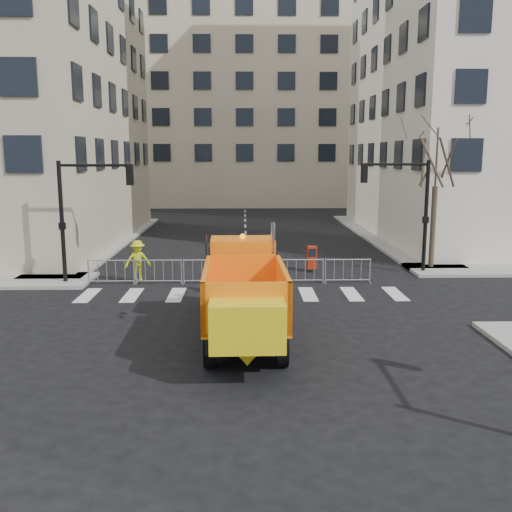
{
  "coord_description": "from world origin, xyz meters",
  "views": [
    {
      "loc": [
        -0.13,
        -17.19,
        5.68
      ],
      "look_at": [
        0.3,
        2.5,
        2.14
      ],
      "focal_mm": 40.0,
      "sensor_mm": 36.0,
      "label": 1
    }
  ],
  "objects_px": {
    "cop_c": "(271,273)",
    "worker": "(138,260)",
    "newspaper_box": "(312,257)",
    "plow_truck": "(244,292)",
    "cop_b": "(225,279)",
    "cop_a": "(235,272)"
  },
  "relations": [
    {
      "from": "plow_truck",
      "to": "cop_c",
      "type": "height_order",
      "value": "plow_truck"
    },
    {
      "from": "cop_b",
      "to": "worker",
      "type": "relative_size",
      "value": 1.12
    },
    {
      "from": "cop_a",
      "to": "newspaper_box",
      "type": "xyz_separation_m",
      "value": [
        3.7,
        4.76,
        -0.28
      ]
    },
    {
      "from": "cop_c",
      "to": "newspaper_box",
      "type": "bearing_deg",
      "value": 169.95
    },
    {
      "from": "cop_b",
      "to": "cop_a",
      "type": "bearing_deg",
      "value": -80.62
    },
    {
      "from": "cop_a",
      "to": "plow_truck",
      "type": "bearing_deg",
      "value": 49.84
    },
    {
      "from": "plow_truck",
      "to": "worker",
      "type": "xyz_separation_m",
      "value": [
        -4.7,
        8.05,
        -0.52
      ]
    },
    {
      "from": "cop_b",
      "to": "cop_c",
      "type": "bearing_deg",
      "value": -111.93
    },
    {
      "from": "cop_c",
      "to": "cop_a",
      "type": "bearing_deg",
      "value": -55.09
    },
    {
      "from": "cop_c",
      "to": "worker",
      "type": "xyz_separation_m",
      "value": [
        -5.82,
        1.9,
        0.22
      ]
    },
    {
      "from": "cop_c",
      "to": "newspaper_box",
      "type": "height_order",
      "value": "cop_c"
    },
    {
      "from": "plow_truck",
      "to": "cop_b",
      "type": "xyz_separation_m",
      "value": [
        -0.72,
        4.41,
        -0.57
      ]
    },
    {
      "from": "cop_b",
      "to": "worker",
      "type": "bearing_deg",
      "value": -17.82
    },
    {
      "from": "newspaper_box",
      "to": "worker",
      "type": "bearing_deg",
      "value": -167.29
    },
    {
      "from": "cop_a",
      "to": "cop_c",
      "type": "height_order",
      "value": "cop_a"
    },
    {
      "from": "cop_a",
      "to": "newspaper_box",
      "type": "height_order",
      "value": "cop_a"
    },
    {
      "from": "cop_a",
      "to": "worker",
      "type": "distance_m",
      "value": 4.94
    },
    {
      "from": "cop_a",
      "to": "cop_b",
      "type": "xyz_separation_m",
      "value": [
        -0.34,
        -1.26,
        0.01
      ]
    },
    {
      "from": "cop_c",
      "to": "worker",
      "type": "height_order",
      "value": "worker"
    },
    {
      "from": "cop_a",
      "to": "cop_c",
      "type": "relative_size",
      "value": 1.2
    },
    {
      "from": "cop_c",
      "to": "worker",
      "type": "bearing_deg",
      "value": -90.95
    },
    {
      "from": "cop_b",
      "to": "newspaper_box",
      "type": "distance_m",
      "value": 7.26
    }
  ]
}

